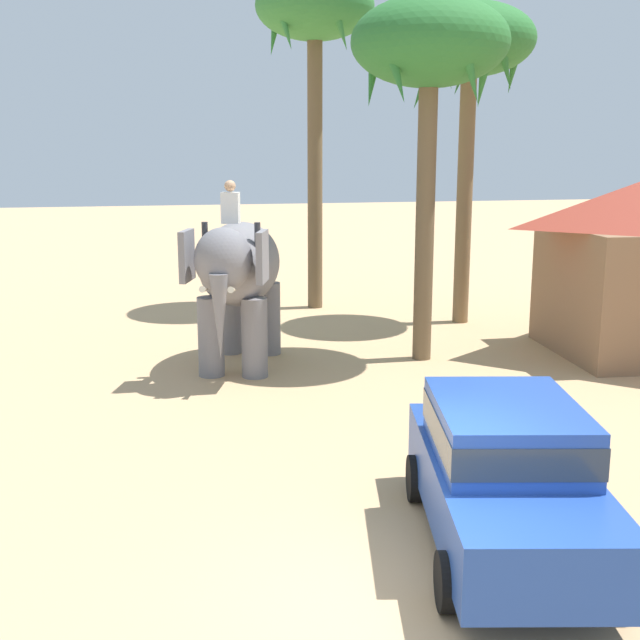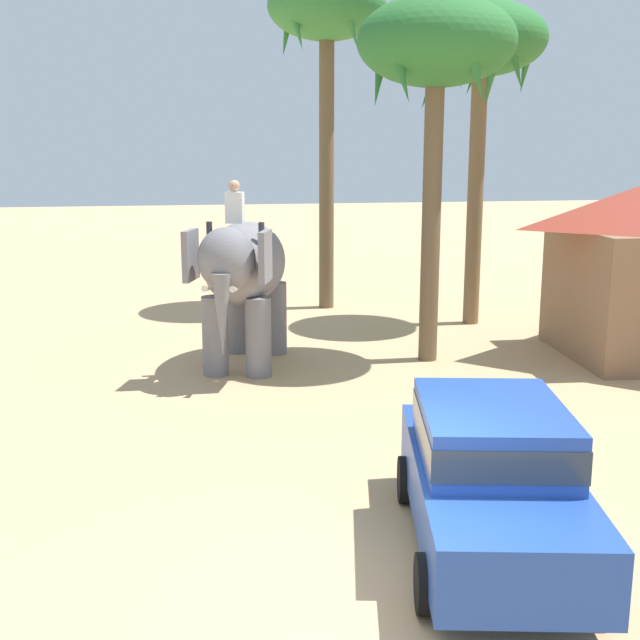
% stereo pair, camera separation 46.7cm
% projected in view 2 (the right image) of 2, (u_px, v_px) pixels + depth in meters
% --- Properties ---
extents(ground_plane, '(120.00, 120.00, 0.00)m').
position_uv_depth(ground_plane, '(388.00, 609.00, 7.99)').
color(ground_plane, tan).
extents(car_sedan_foreground, '(2.52, 4.37, 1.70)m').
position_uv_depth(car_sedan_foreground, '(491.00, 472.00, 9.01)').
color(car_sedan_foreground, '#23479E').
rests_on(car_sedan_foreground, ground).
extents(elephant_with_mahout, '(2.56, 4.02, 3.88)m').
position_uv_depth(elephant_with_mahout, '(243.00, 272.00, 16.51)').
color(elephant_with_mahout, slate).
rests_on(elephant_with_mahout, ground).
extents(palm_tree_behind_elephant, '(3.20, 3.20, 9.12)m').
position_uv_depth(palm_tree_behind_elephant, '(327.00, 18.00, 21.61)').
color(palm_tree_behind_elephant, brown).
rests_on(palm_tree_behind_elephant, ground).
extents(palm_tree_near_hut, '(3.20, 3.20, 7.48)m').
position_uv_depth(palm_tree_near_hut, '(436.00, 51.00, 16.15)').
color(palm_tree_near_hut, brown).
rests_on(palm_tree_near_hut, ground).
extents(palm_tree_left_of_road, '(3.20, 3.20, 8.01)m').
position_uv_depth(palm_tree_left_of_road, '(481.00, 48.00, 19.72)').
color(palm_tree_left_of_road, brown).
rests_on(palm_tree_left_of_road, ground).
extents(signboard_yellow, '(1.00, 0.10, 2.40)m').
position_uv_depth(signboard_yellow, '(619.00, 290.00, 16.23)').
color(signboard_yellow, '#4C4C51').
rests_on(signboard_yellow, ground).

